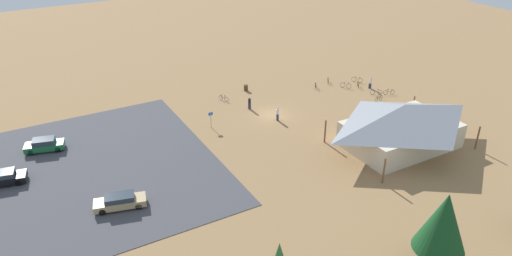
% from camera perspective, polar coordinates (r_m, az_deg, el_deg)
% --- Properties ---
extents(ground, '(160.00, 160.00, 0.00)m').
position_cam_1_polar(ground, '(62.32, 1.94, 1.60)').
color(ground, '#937047').
rests_on(ground, ground).
extents(parking_lot_asphalt, '(32.84, 28.31, 0.05)m').
position_cam_1_polar(parking_lot_asphalt, '(53.01, -23.11, -5.77)').
color(parking_lot_asphalt, '#424247').
rests_on(parking_lot_asphalt, ground).
extents(bike_pavilion, '(14.46, 10.10, 5.21)m').
position_cam_1_polar(bike_pavilion, '(56.17, 17.21, 0.53)').
color(bike_pavilion, beige).
rests_on(bike_pavilion, ground).
extents(trash_bin, '(0.60, 0.60, 0.90)m').
position_cam_1_polar(trash_bin, '(69.65, -1.23, 4.88)').
color(trash_bin, brown).
rests_on(trash_bin, ground).
extents(lot_sign, '(0.56, 0.08, 2.20)m').
position_cam_1_polar(lot_sign, '(58.62, -5.48, 1.28)').
color(lot_sign, '#99999E').
rests_on(lot_sign, ground).
extents(pine_far_west, '(3.97, 3.97, 7.15)m').
position_cam_1_polar(pine_far_west, '(38.53, 21.67, -10.52)').
color(pine_far_west, brown).
rests_on(pine_far_west, ground).
extents(bicycle_purple_near_sign, '(0.90, 1.48, 0.82)m').
position_cam_1_polar(bicycle_purple_near_sign, '(71.10, 7.21, 5.08)').
color(bicycle_purple_near_sign, black).
rests_on(bicycle_purple_near_sign, ground).
extents(bicycle_white_mid_cluster, '(1.46, 1.01, 0.82)m').
position_cam_1_polar(bicycle_white_mid_cluster, '(70.41, 14.30, 4.19)').
color(bicycle_white_mid_cluster, black).
rests_on(bicycle_white_mid_cluster, ground).
extents(bicycle_red_by_bin, '(1.60, 0.72, 0.80)m').
position_cam_1_polar(bicycle_red_by_bin, '(71.00, 15.75, 4.19)').
color(bicycle_red_by_bin, black).
rests_on(bicycle_red_by_bin, ground).
extents(bicycle_yellow_yard_left, '(1.00, 1.46, 0.89)m').
position_cam_1_polar(bicycle_yellow_yard_left, '(74.41, 12.09, 5.72)').
color(bicycle_yellow_yard_left, black).
rests_on(bicycle_yellow_yard_left, ground).
extents(bicycle_blue_near_porch, '(0.80, 1.50, 0.84)m').
position_cam_1_polar(bicycle_blue_near_porch, '(66.47, -3.92, 3.60)').
color(bicycle_blue_near_porch, black).
rests_on(bicycle_blue_near_porch, ground).
extents(bicycle_teal_front_row, '(1.01, 1.43, 0.82)m').
position_cam_1_polar(bicycle_teal_front_row, '(73.32, 8.69, 5.68)').
color(bicycle_teal_front_row, black).
rests_on(bicycle_teal_front_row, ground).
extents(bicycle_black_back_row, '(1.72, 0.58, 0.83)m').
position_cam_1_polar(bicycle_black_back_row, '(68.39, 14.57, 3.46)').
color(bicycle_black_back_row, black).
rests_on(bicycle_black_back_row, ground).
extents(bicycle_silver_yard_center, '(1.08, 1.42, 0.91)m').
position_cam_1_polar(bicycle_silver_yard_center, '(71.88, 10.76, 5.08)').
color(bicycle_silver_yard_center, black).
rests_on(bicycle_silver_yard_center, ground).
extents(bicycle_orange_trailside, '(1.04, 1.46, 0.83)m').
position_cam_1_polar(bicycle_orange_trailside, '(72.54, 12.22, 5.13)').
color(bicycle_orange_trailside, black).
rests_on(bicycle_orange_trailside, ground).
extents(car_tan_by_curb, '(5.03, 2.82, 1.37)m').
position_cam_1_polar(car_tan_by_curb, '(46.34, -16.09, -8.50)').
color(car_tan_by_curb, tan).
rests_on(car_tan_by_curb, parking_lot_asphalt).
extents(car_black_mid_lot, '(4.89, 2.70, 1.38)m').
position_cam_1_polar(car_black_mid_lot, '(54.21, -28.36, -5.35)').
color(car_black_mid_lot, black).
rests_on(car_black_mid_lot, parking_lot_asphalt).
extents(car_green_far_end, '(4.53, 2.78, 1.47)m').
position_cam_1_polar(car_green_far_end, '(58.69, -24.18, -1.86)').
color(car_green_far_end, '#1E6B3D').
rests_on(car_green_far_end, parking_lot_asphalt).
extents(visitor_near_lot, '(0.36, 0.38, 1.75)m').
position_cam_1_polar(visitor_near_lot, '(72.27, 13.63, 5.35)').
color(visitor_near_lot, '#2D3347').
rests_on(visitor_near_lot, ground).
extents(visitor_crossing_yard, '(0.36, 0.37, 1.79)m').
position_cam_1_polar(visitor_crossing_yard, '(60.46, 2.62, 1.73)').
color(visitor_crossing_yard, '#2D3347').
rests_on(visitor_crossing_yard, ground).
extents(visitor_at_bikes, '(0.37, 0.40, 1.74)m').
position_cam_1_polar(visitor_at_bikes, '(63.56, -0.79, 3.06)').
color(visitor_at_bikes, '#2D3347').
rests_on(visitor_at_bikes, ground).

